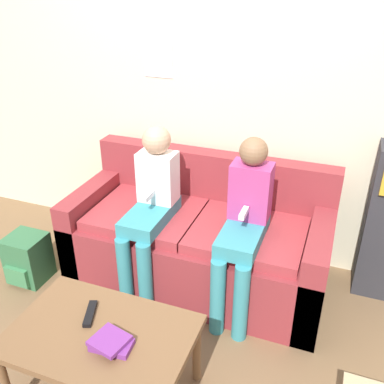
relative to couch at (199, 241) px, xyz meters
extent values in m
plane|color=brown|center=(0.00, -0.50, -0.30)|extent=(10.00, 10.00, 0.00)
cube|color=beige|center=(0.00, 0.49, 1.00)|extent=(8.00, 0.06, 2.60)
cube|color=silver|center=(-0.47, 0.45, 1.11)|extent=(0.21, 0.00, 0.25)
cube|color=maroon|center=(0.00, -0.03, -0.07)|extent=(1.71, 0.78, 0.45)
cube|color=maroon|center=(0.00, 0.29, 0.35)|extent=(1.71, 0.14, 0.40)
cube|color=maroon|center=(-0.79, -0.03, 0.01)|extent=(0.14, 0.78, 0.61)
cube|color=maroon|center=(0.79, -0.03, 0.01)|extent=(0.14, 0.78, 0.61)
cube|color=#A1343A|center=(-0.35, -0.07, 0.18)|extent=(0.70, 0.62, 0.07)
cube|color=#A1343A|center=(0.35, -0.07, 0.18)|extent=(0.70, 0.62, 0.07)
cube|color=brown|center=(-0.11, -1.06, 0.11)|extent=(0.87, 0.58, 0.04)
cylinder|color=brown|center=(-0.51, -1.31, -0.10)|extent=(0.04, 0.04, 0.39)
cylinder|color=brown|center=(-0.51, -0.81, -0.10)|extent=(0.04, 0.04, 0.39)
cylinder|color=brown|center=(0.28, -0.81, -0.10)|extent=(0.04, 0.04, 0.39)
cylinder|color=teal|center=(-0.33, -0.45, -0.04)|extent=(0.09, 0.09, 0.52)
cylinder|color=teal|center=(-0.19, -0.45, -0.04)|extent=(0.09, 0.09, 0.52)
cube|color=teal|center=(-0.26, -0.20, 0.26)|extent=(0.23, 0.49, 0.09)
cube|color=white|center=(-0.26, -0.06, 0.47)|extent=(0.24, 0.16, 0.33)
sphere|color=tan|center=(-0.26, -0.06, 0.72)|extent=(0.18, 0.18, 0.18)
cube|color=white|center=(-0.26, -0.21, 0.41)|extent=(0.03, 0.12, 0.03)
cylinder|color=teal|center=(0.28, -0.45, -0.04)|extent=(0.09, 0.09, 0.52)
cylinder|color=teal|center=(0.42, -0.45, -0.04)|extent=(0.09, 0.09, 0.52)
cube|color=teal|center=(0.35, -0.20, 0.26)|extent=(0.23, 0.49, 0.09)
cube|color=#B73D7F|center=(0.35, -0.06, 0.48)|extent=(0.24, 0.16, 0.35)
sphere|color=#8C6647|center=(0.35, -0.06, 0.74)|extent=(0.17, 0.17, 0.17)
cube|color=white|center=(0.35, -0.21, 0.41)|extent=(0.03, 0.12, 0.03)
cube|color=black|center=(-0.22, -0.98, 0.14)|extent=(0.10, 0.17, 0.02)
cube|color=#7A3389|center=(-0.02, -1.12, 0.14)|extent=(0.19, 0.12, 0.03)
cube|color=#7A3389|center=(-0.03, -1.12, 0.16)|extent=(0.18, 0.18, 0.02)
cube|color=#336B42|center=(-1.11, -0.43, -0.13)|extent=(0.25, 0.24, 0.34)
cube|color=#3D804F|center=(-1.11, -0.57, -0.20)|extent=(0.18, 0.03, 0.14)
camera|label=1|loc=(0.82, -2.29, 1.65)|focal=40.00mm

